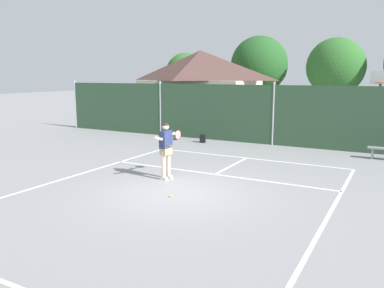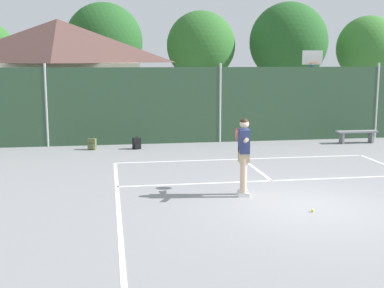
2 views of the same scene
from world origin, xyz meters
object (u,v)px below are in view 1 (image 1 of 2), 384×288
tennis_player (166,146)px  tennis_ball (171,196)px  backpack_olive (177,136)px  backpack_black (203,139)px  basketball_hoop (379,98)px

tennis_player → tennis_ball: size_ratio=28.10×
tennis_ball → backpack_olive: (-4.87, 8.45, 0.16)m
backpack_olive → backpack_black: 1.60m
basketball_hoop → backpack_olive: basketball_hoop is taller
tennis_ball → tennis_player: bearing=126.0°
backpack_olive → tennis_player: bearing=-61.5°
basketball_hoop → tennis_player: basketball_hoop is taller
backpack_black → backpack_olive: bearing=175.5°
tennis_ball → backpack_olive: size_ratio=0.14×
tennis_player → backpack_black: 7.17m
basketball_hoop → backpack_black: (-7.73, -2.98, -2.12)m
basketball_hoop → tennis_ball: bearing=-111.5°
backpack_olive → backpack_black: same height
backpack_black → basketball_hoop: bearing=21.1°
basketball_hoop → tennis_ball: basketball_hoop is taller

